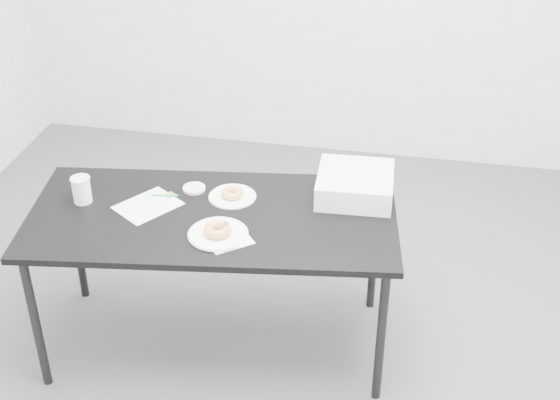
% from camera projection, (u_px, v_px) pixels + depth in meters
% --- Properties ---
extents(floor, '(4.00, 4.00, 0.00)m').
position_uv_depth(floor, '(260.00, 344.00, 3.67)').
color(floor, '#46464A').
rests_on(floor, ground).
extents(table, '(1.65, 0.94, 0.71)m').
position_uv_depth(table, '(213.00, 225.00, 3.34)').
color(table, black).
rests_on(table, floor).
extents(scorecard, '(0.31, 0.32, 0.00)m').
position_uv_depth(scorecard, '(148.00, 206.00, 3.37)').
color(scorecard, white).
rests_on(scorecard, table).
extents(logo_patch, '(0.06, 0.06, 0.00)m').
position_uv_depth(logo_patch, '(170.00, 195.00, 3.44)').
color(logo_patch, green).
rests_on(logo_patch, scorecard).
extents(pen, '(0.12, 0.02, 0.01)m').
position_uv_depth(pen, '(165.00, 195.00, 3.43)').
color(pen, '#0D9369').
rests_on(pen, scorecard).
extents(napkin, '(0.24, 0.24, 0.00)m').
position_uv_depth(napkin, '(227.00, 238.00, 3.16)').
color(napkin, white).
rests_on(napkin, table).
extents(plate_near, '(0.25, 0.25, 0.01)m').
position_uv_depth(plate_near, '(218.00, 234.00, 3.17)').
color(plate_near, white).
rests_on(plate_near, napkin).
extents(donut_near, '(0.16, 0.16, 0.04)m').
position_uv_depth(donut_near, '(218.00, 229.00, 3.16)').
color(donut_near, '#E58A48').
rests_on(donut_near, plate_near).
extents(plate_far, '(0.21, 0.21, 0.01)m').
position_uv_depth(plate_far, '(232.00, 197.00, 3.43)').
color(plate_far, white).
rests_on(plate_far, table).
extents(donut_far, '(0.13, 0.13, 0.03)m').
position_uv_depth(donut_far, '(232.00, 193.00, 3.42)').
color(donut_far, '#E58A48').
rests_on(donut_far, plate_far).
extents(coffee_cup, '(0.08, 0.08, 0.12)m').
position_uv_depth(coffee_cup, '(82.00, 190.00, 3.37)').
color(coffee_cup, white).
rests_on(coffee_cup, table).
extents(cup_lid, '(0.10, 0.10, 0.01)m').
position_uv_depth(cup_lid, '(194.00, 188.00, 3.48)').
color(cup_lid, silver).
rests_on(cup_lid, table).
extents(bakery_box, '(0.34, 0.34, 0.11)m').
position_uv_depth(bakery_box, '(355.00, 185.00, 3.41)').
color(bakery_box, silver).
rests_on(bakery_box, table).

